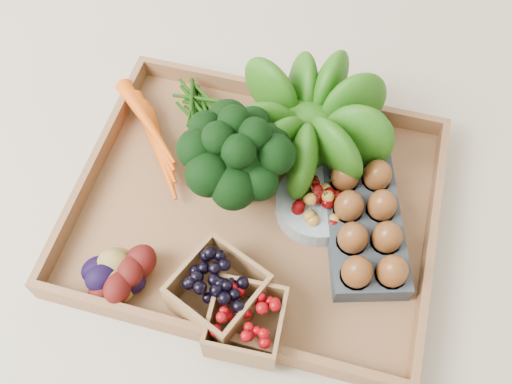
% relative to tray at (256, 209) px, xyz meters
% --- Properties ---
extents(ground, '(4.00, 4.00, 0.00)m').
position_rel_tray_xyz_m(ground, '(0.00, 0.00, -0.01)').
color(ground, beige).
rests_on(ground, ground).
extents(tray, '(0.55, 0.45, 0.01)m').
position_rel_tray_xyz_m(tray, '(0.00, 0.00, 0.00)').
color(tray, '#94653E').
rests_on(tray, ground).
extents(carrots, '(0.19, 0.13, 0.04)m').
position_rel_tray_xyz_m(carrots, '(-0.20, 0.08, 0.03)').
color(carrots, '#E6520B').
rests_on(carrots, tray).
extents(lettuce, '(0.17, 0.17, 0.17)m').
position_rel_tray_xyz_m(lettuce, '(0.05, 0.13, 0.09)').
color(lettuce, '#10490B').
rests_on(lettuce, tray).
extents(broccoli, '(0.17, 0.17, 0.13)m').
position_rel_tray_xyz_m(broccoli, '(-0.03, 0.02, 0.07)').
color(broccoli, black).
rests_on(broccoli, tray).
extents(cherry_bowl, '(0.13, 0.13, 0.03)m').
position_rel_tray_xyz_m(cherry_bowl, '(0.09, 0.02, 0.02)').
color(cherry_bowl, '#8C9EA5').
rests_on(cherry_bowl, tray).
extents(egg_carton, '(0.19, 0.33, 0.04)m').
position_rel_tray_xyz_m(egg_carton, '(0.16, 0.04, 0.03)').
color(egg_carton, '#363D45').
rests_on(egg_carton, tray).
extents(potatoes, '(0.13, 0.13, 0.07)m').
position_rel_tray_xyz_m(potatoes, '(-0.16, -0.18, 0.04)').
color(potatoes, '#430C0A').
rests_on(potatoes, tray).
extents(punnet_blackberry, '(0.14, 0.14, 0.07)m').
position_rel_tray_xyz_m(punnet_blackberry, '(-0.01, -0.16, 0.04)').
color(punnet_blackberry, black).
rests_on(punnet_blackberry, tray).
extents(punnet_raspberry, '(0.10, 0.10, 0.07)m').
position_rel_tray_xyz_m(punnet_raspberry, '(0.04, -0.19, 0.04)').
color(punnet_raspberry, maroon).
rests_on(punnet_raspberry, tray).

